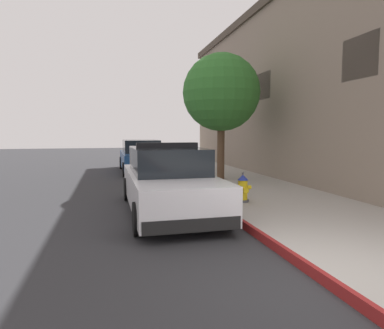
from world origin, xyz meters
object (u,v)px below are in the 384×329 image
at_px(parked_car_silver_ahead, 141,157).
at_px(fire_hydrant, 243,188).
at_px(police_cruiser, 168,182).
at_px(street_tree, 221,93).

xyz_separation_m(parked_car_silver_ahead, fire_hydrant, (1.75, -8.61, -0.23)).
relative_size(police_cruiser, fire_hydrant, 6.37).
relative_size(police_cruiser, street_tree, 1.03).
xyz_separation_m(parked_car_silver_ahead, street_tree, (2.58, -4.45, 2.65)).
xyz_separation_m(police_cruiser, street_tree, (2.76, 4.13, 2.65)).
relative_size(police_cruiser, parked_car_silver_ahead, 1.00).
bearing_deg(parked_car_silver_ahead, street_tree, -59.91).
relative_size(parked_car_silver_ahead, fire_hydrant, 6.37).
bearing_deg(parked_car_silver_ahead, police_cruiser, -91.19).
height_order(fire_hydrant, street_tree, street_tree).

